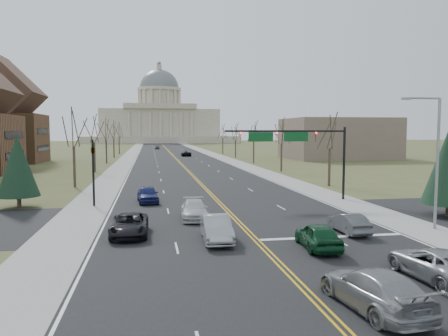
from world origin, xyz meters
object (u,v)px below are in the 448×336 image
object	(u,v)px
car_sb_inner_second	(194,210)
car_far_nb	(186,153)
signal_mast	(295,142)
car_far_sb	(157,147)
car_nb_outer_second	(435,263)
car_nb_inner_second	(374,289)
car_nb_inner_lead	(318,236)
car_sb_outer_second	(148,194)
car_sb_inner_lead	(216,228)
car_nb_outer_lead	(348,223)
signal_left	(93,165)
car_sb_outer_lead	(130,225)
street_light	(434,154)

from	to	relation	value
car_sb_inner_second	car_far_nb	xyz separation A→B (m)	(6.51, 86.34, 0.04)
signal_mast	car_far_sb	distance (m)	129.41
signal_mast	car_nb_outer_second	bearing A→B (deg)	-92.70
car_nb_inner_second	car_nb_inner_lead	bearing A→B (deg)	-104.41
car_sb_outer_second	car_far_sb	distance (m)	127.45
car_sb_inner_lead	car_sb_inner_second	size ratio (longest dim) A/B	0.97
car_nb_outer_lead	car_far_nb	xyz separation A→B (m)	(-3.15, 92.80, 0.09)
signal_mast	car_nb_inner_lead	xyz separation A→B (m)	(-4.42, -17.00, -4.99)
signal_mast	car_nb_outer_lead	bearing A→B (deg)	-93.81
car_sb_inner_lead	car_sb_inner_second	xyz separation A→B (m)	(-0.65, 7.13, -0.07)
car_sb_inner_lead	car_sb_outer_second	size ratio (longest dim) A/B	1.04
signal_left	car_far_nb	world-z (taller)	signal_left
car_far_nb	car_sb_outer_lead	bearing A→B (deg)	82.28
car_nb_inner_lead	car_sb_outer_second	size ratio (longest dim) A/B	0.97
car_nb_inner_lead	car_sb_outer_lead	world-z (taller)	car_nb_inner_lead
car_nb_outer_lead	signal_left	bearing A→B (deg)	-38.39
street_light	car_far_sb	size ratio (longest dim) A/B	2.05
signal_mast	car_nb_outer_lead	xyz separation A→B (m)	(-0.90, -13.60, -5.09)
car_sb_outer_lead	signal_mast	bearing A→B (deg)	38.99
car_sb_outer_second	car_far_sb	bearing A→B (deg)	83.40
car_nb_outer_lead	signal_mast	bearing A→B (deg)	-95.17
car_sb_outer_lead	car_nb_outer_second	bearing A→B (deg)	-36.43
car_nb_inner_lead	car_far_sb	distance (m)	145.99
car_sb_outer_lead	car_sb_outer_second	distance (m)	13.39
signal_left	car_nb_inner_second	size ratio (longest dim) A/B	1.11
street_light	car_sb_outer_lead	xyz separation A→B (m)	(-20.57, 1.58, -4.51)
street_light	car_sb_inner_lead	bearing A→B (deg)	-177.07
car_nb_inner_lead	car_nb_inner_second	size ratio (longest dim) A/B	0.82
car_nb_outer_lead	car_sb_outer_lead	world-z (taller)	car_sb_outer_lead
car_nb_outer_lead	car_sb_inner_lead	world-z (taller)	car_sb_inner_lead
car_far_sb	car_sb_outer_second	bearing A→B (deg)	-89.76
street_light	car_nb_outer_lead	world-z (taller)	street_light
car_sb_inner_second	car_nb_inner_lead	bearing A→B (deg)	-54.30
signal_left	car_nb_inner_lead	xyz separation A→B (m)	(14.53, -17.01, -2.94)
car_nb_inner_second	car_far_sb	size ratio (longest dim) A/B	1.22
car_sb_outer_lead	car_sb_inner_second	world-z (taller)	car_sb_inner_second
signal_mast	signal_left	xyz separation A→B (m)	(-18.95, 0.00, -2.05)
car_nb_outer_lead	car_sb_outer_second	world-z (taller)	car_sb_outer_second
car_nb_outer_lead	car_sb_outer_lead	size ratio (longest dim) A/B	0.79
signal_left	car_nb_outer_second	bearing A→B (deg)	-51.91
car_nb_inner_second	car_sb_outer_second	xyz separation A→B (m)	(-8.58, 26.95, -0.01)
signal_mast	car_nb_inner_second	distance (m)	26.60
car_far_nb	street_light	bearing A→B (deg)	95.06
car_nb_inner_second	car_far_sb	xyz separation A→B (m)	(-5.44, 154.36, -0.03)
car_nb_outer_second	car_nb_inner_second	size ratio (longest dim) A/B	0.94
car_nb_outer_lead	car_sb_inner_lead	bearing A→B (deg)	2.90
car_sb_inner_lead	car_far_nb	size ratio (longest dim) A/B	0.88
signal_left	car_sb_outer_lead	bearing A→B (deg)	-72.89
car_nb_outer_second	car_nb_inner_second	bearing A→B (deg)	27.69
car_sb_outer_lead	car_far_sb	bearing A→B (deg)	89.30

